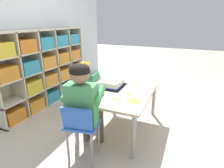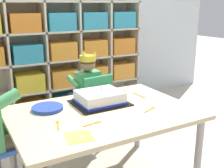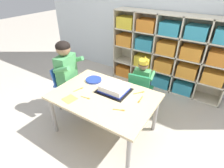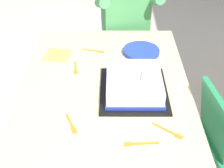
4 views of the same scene
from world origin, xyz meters
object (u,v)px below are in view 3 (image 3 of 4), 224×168
Objects in this scene: fork_beside_plate_stack at (140,93)px; child_with_crown at (143,77)px; birthday_cake_on_tray at (114,88)px; fork_near_child_seat at (86,98)px; fork_scattered_mid_table at (120,110)px; classroom_chair_blue at (140,89)px; classroom_chair_adult_side at (66,83)px; fork_near_cake_tray at (79,89)px; adult_helper_seated at (70,70)px; fork_at_table_front_edge at (140,100)px; activity_table at (104,99)px; paper_plate_stack at (94,80)px.

child_with_crown is at bearing -123.25° from fork_beside_plate_stack.
birthday_cake_on_tray is 3.00× the size of fork_near_child_seat.
fork_beside_plate_stack and fork_scattered_mid_table have the same top height.
classroom_chair_blue is 1.07m from classroom_chair_adult_side.
child_with_crown is 6.41× the size of fork_near_cake_tray.
classroom_chair_blue is at bearing -105.84° from fork_scattered_mid_table.
adult_helper_seated is 7.36× the size of fork_at_table_front_edge.
fork_near_child_seat is at bearing -123.15° from birthday_cake_on_tray.
activity_table is 0.42m from fork_at_table_front_edge.
activity_table is 1.13× the size of adult_helper_seated.
adult_helper_seated reaches higher than paper_plate_stack.
paper_plate_stack is (-0.36, 0.06, -0.03)m from birthday_cake_on_tray.
classroom_chair_blue is 1.00× the size of classroom_chair_adult_side.
fork_beside_plate_stack is (0.63, 0.07, -0.01)m from paper_plate_stack.
fork_beside_plate_stack is (0.65, 0.34, 0.00)m from fork_near_cake_tray.
fork_beside_plate_stack and fork_near_child_seat have the same top height.
classroom_chair_adult_side is 1.11m from fork_beside_plate_stack.
child_with_crown is 0.44m from fork_beside_plate_stack.
fork_near_child_seat is (-0.43, -0.02, 0.00)m from fork_scattered_mid_table.
fork_beside_plate_stack is 0.99× the size of fork_near_child_seat.
activity_table is at bearing -33.07° from paper_plate_stack.
child_with_crown reaches higher than classroom_chair_blue.
child_with_crown is at bearing 17.14° from fork_at_table_front_edge.
paper_plate_stack reaches higher than fork_near_cake_tray.
classroom_chair_adult_side is 4.69× the size of fork_at_table_front_edge.
birthday_cake_on_tray is (-0.15, -0.44, 0.20)m from classroom_chair_blue.
paper_plate_stack reaches higher than fork_beside_plate_stack.
fork_beside_plate_stack is (0.14, -0.41, 0.03)m from child_with_crown.
adult_helper_seated is at bearing -104.62° from fork_near_cake_tray.
birthday_cake_on_tray is at bearing -99.05° from classroom_chair_adult_side.
paper_plate_stack is at bearing 29.06° from classroom_chair_blue.
activity_table is at bearing 67.31° from child_with_crown.
classroom_chair_blue is at bearing -73.55° from adult_helper_seated.
classroom_chair_blue is 0.85m from fork_near_cake_tray.
classroom_chair_blue is 5.47× the size of fork_beside_plate_stack.
activity_table is at bearing 117.73° from fork_near_cake_tray.
fork_at_table_front_edge is at bearing -99.30° from classroom_chair_adult_side.
paper_plate_stack is (-0.31, 0.20, 0.07)m from activity_table.
fork_beside_plate_stack is at bearing 133.78° from fork_near_cake_tray.
activity_table is 9.73× the size of fork_beside_plate_stack.
birthday_cake_on_tray is (0.05, 0.14, 0.10)m from activity_table.
fork_scattered_mid_table reaches higher than activity_table.
fork_near_cake_tray is (-0.51, -0.75, 0.03)m from child_with_crown.
fork_at_table_front_edge is 0.29m from fork_scattered_mid_table.
classroom_chair_adult_side is 1.10m from fork_scattered_mid_table.
adult_helper_seated reaches higher than classroom_chair_blue.
classroom_chair_adult_side is 0.70m from fork_near_child_seat.
child_with_crown reaches higher than fork_near_cake_tray.
fork_at_table_front_edge is at bearing 65.82° from fork_beside_plate_stack.
adult_helper_seated is at bearing -38.95° from fork_scattered_mid_table.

